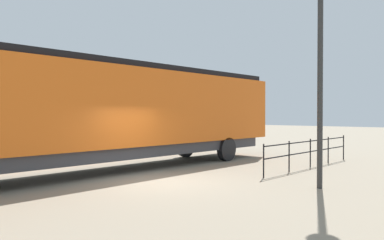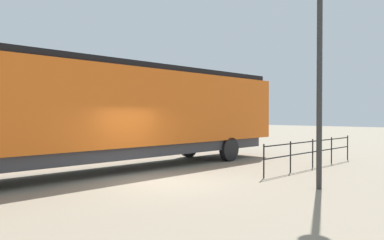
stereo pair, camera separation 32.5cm
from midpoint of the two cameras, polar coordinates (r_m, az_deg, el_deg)
name	(u,v)px [view 1 (the left image)]	position (r m, az deg, el deg)	size (l,w,h in m)	color
ground_plane	(159,182)	(12.78, -5.58, -8.99)	(120.00, 120.00, 0.00)	gray
locomotive	(121,111)	(15.49, -10.89, 1.37)	(2.92, 17.67, 4.14)	orange
lamp_post	(320,16)	(12.32, 17.55, 14.37)	(0.59, 0.59, 6.89)	#2D2D2D
platform_fence	(310,149)	(16.72, 16.40, -4.08)	(0.05, 7.31, 1.17)	black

